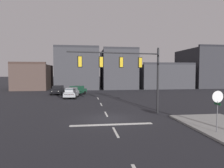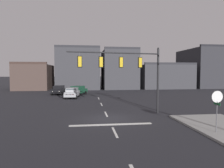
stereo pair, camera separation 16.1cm
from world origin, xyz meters
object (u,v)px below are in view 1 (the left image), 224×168
(car_lot_middle, at_px, (77,90))
(car_lot_farside, at_px, (72,93))
(car_lot_nearside, at_px, (58,90))
(stop_sign, at_px, (217,101))
(signal_mast_near_side, at_px, (128,67))

(car_lot_middle, height_order, car_lot_farside, same)
(car_lot_nearside, height_order, car_lot_farside, same)
(stop_sign, relative_size, car_lot_middle, 0.60)
(car_lot_nearside, bearing_deg, signal_mast_near_side, -65.02)
(car_lot_nearside, xyz_separation_m, car_lot_farside, (2.84, -5.64, 0.00))
(car_lot_farside, bearing_deg, stop_sign, -62.74)
(stop_sign, bearing_deg, car_lot_nearside, 117.14)
(car_lot_middle, xyz_separation_m, car_lot_farside, (-0.62, -4.16, 0.00))
(car_lot_middle, bearing_deg, stop_sign, -68.06)
(signal_mast_near_side, height_order, car_lot_nearside, signal_mast_near_side)
(signal_mast_near_side, height_order, stop_sign, signal_mast_near_side)
(car_lot_nearside, xyz_separation_m, car_lot_middle, (3.45, -1.48, 0.00))
(car_lot_middle, relative_size, car_lot_farside, 1.03)
(signal_mast_near_side, bearing_deg, stop_sign, -57.25)
(signal_mast_near_side, bearing_deg, car_lot_farside, 114.24)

